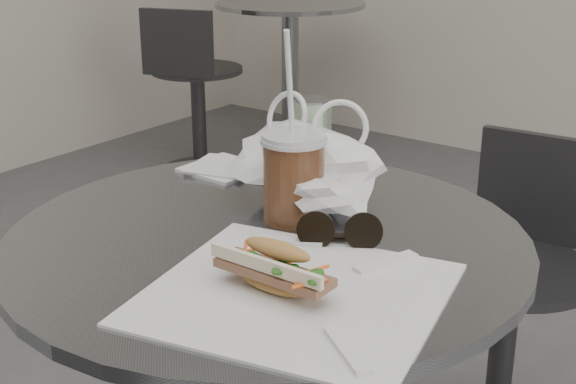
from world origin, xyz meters
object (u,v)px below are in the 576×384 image
Objects in this scene: banh_mi at (275,268)px; sunglasses at (340,233)px; chair_far at (511,311)px; bg_chair at (194,102)px; bg_table at (290,61)px; iced_coffee at (294,176)px; drink_can at (312,134)px.

sunglasses is (-0.01, 0.16, -0.01)m from banh_mi.
bg_chair reaches higher than chair_far.
sunglasses reaches higher than bg_table.
iced_coffee is at bearing 77.34° from chair_far.
bg_chair is 2.66× the size of iced_coffee.
chair_far is 1.01m from banh_mi.
sunglasses is (1.86, -1.66, 0.42)m from bg_chair.
bg_chair is (-1.85, 0.93, 0.03)m from chair_far.
iced_coffee is (-0.13, 0.21, 0.04)m from banh_mi.
banh_mi is 0.16m from sunglasses.
bg_table is 2.57× the size of iced_coffee.
bg_chair is (-0.15, -0.51, -0.12)m from bg_table.
bg_chair is 6.03× the size of drink_can.
chair_far is 0.91× the size of bg_chair.
banh_mi is at bearing -63.63° from bg_chair.
bg_chair is at bearing 137.16° from iced_coffee.
drink_can is (-0.22, -0.47, 0.49)m from chair_far.
drink_can is at bearing -52.32° from bg_table.
banh_mi is at bearing -53.62° from bg_table.
banh_mi is 0.25m from iced_coffee.
banh_mi is (1.72, -2.34, 0.31)m from bg_table.
bg_table is 5.82× the size of drink_can.
chair_far is 0.72m from drink_can.
bg_table is 1.06× the size of chair_far.
iced_coffee reaches higher than banh_mi.
iced_coffee is 2.57× the size of sunglasses.
drink_can is at bearing 118.76° from iced_coffee.
chair_far is (1.70, -1.44, -0.15)m from bg_table.
iced_coffee is (-0.11, -0.69, 0.50)m from chair_far.
chair_far is 6.22× the size of sunglasses.
bg_chair is at bearing 139.24° from drink_can.
sunglasses reaches higher than bg_chair.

